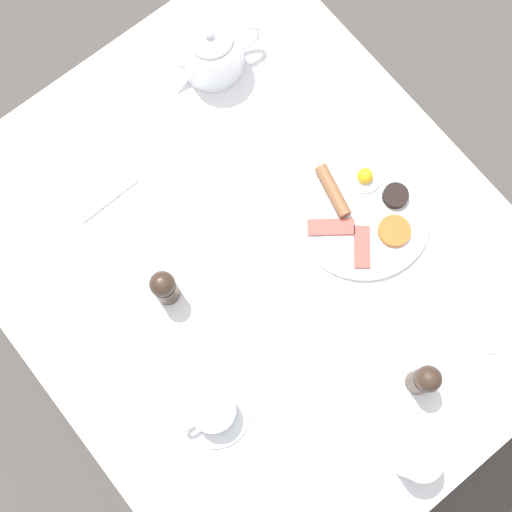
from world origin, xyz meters
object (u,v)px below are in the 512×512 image
at_px(teacup_with_saucer_left, 213,411).
at_px(fork_by_plate, 318,361).
at_px(teapot_near, 212,51).
at_px(spoon_for_tea, 273,491).
at_px(napkin_folded, 97,186).
at_px(pepper_grinder, 424,380).
at_px(breakfast_plate, 363,211).
at_px(knife_by_plate, 486,300).
at_px(water_glass_tall, 416,459).
at_px(salt_grinder, 164,287).

xyz_separation_m(teacup_with_saucer_left, fork_by_plate, (0.20, -0.05, -0.03)).
bearing_deg(teapot_near, spoon_for_tea, 73.06).
height_order(napkin_folded, fork_by_plate, napkin_folded).
relative_size(teacup_with_saucer_left, fork_by_plate, 0.87).
relative_size(pepper_grinder, napkin_folded, 0.81).
bearing_deg(breakfast_plate, teapot_near, 93.87).
xyz_separation_m(teacup_with_saucer_left, pepper_grinder, (0.32, -0.19, 0.03)).
xyz_separation_m(breakfast_plate, knife_by_plate, (0.07, -0.27, -0.01)).
distance_m(teapot_near, fork_by_plate, 0.63).
bearing_deg(pepper_grinder, napkin_folded, 109.11).
relative_size(teacup_with_saucer_left, napkin_folded, 0.96).
xyz_separation_m(breakfast_plate, teapot_near, (-0.03, 0.43, 0.04)).
bearing_deg(spoon_for_tea, knife_by_plate, 1.53).
height_order(breakfast_plate, teapot_near, teapot_near).
distance_m(teapot_near, spoon_for_tea, 0.83).
bearing_deg(water_glass_tall, teacup_with_saucer_left, 128.12).
relative_size(teacup_with_saucer_left, spoon_for_tea, 0.82).
distance_m(water_glass_tall, pepper_grinder, 0.13).
distance_m(pepper_grinder, knife_by_plate, 0.21).
xyz_separation_m(teapot_near, fork_by_plate, (-0.22, -0.59, -0.05)).
xyz_separation_m(breakfast_plate, teacup_with_saucer_left, (-0.45, -0.12, 0.02)).
height_order(teacup_with_saucer_left, fork_by_plate, teacup_with_saucer_left).
distance_m(salt_grinder, spoon_for_tea, 0.40).
distance_m(teacup_with_saucer_left, salt_grinder, 0.23).
bearing_deg(water_glass_tall, teapot_near, 76.15).
height_order(pepper_grinder, knife_by_plate, pepper_grinder).
xyz_separation_m(pepper_grinder, fork_by_plate, (-0.12, 0.14, -0.06)).
bearing_deg(napkin_folded, knife_by_plate, -55.71).
bearing_deg(salt_grinder, knife_by_plate, -39.98).
xyz_separation_m(teacup_with_saucer_left, napkin_folded, (0.09, 0.48, -0.02)).
height_order(water_glass_tall, pepper_grinder, pepper_grinder).
height_order(teapot_near, water_glass_tall, teapot_near).
bearing_deg(water_glass_tall, napkin_folded, 100.01).
distance_m(teapot_near, napkin_folded, 0.35).
bearing_deg(fork_by_plate, teapot_near, 69.48).
relative_size(teapot_near, spoon_for_tea, 1.31).
height_order(teapot_near, pepper_grinder, teapot_near).
bearing_deg(pepper_grinder, spoon_for_tea, 176.63).
bearing_deg(salt_grinder, water_glass_tall, -72.95).
height_order(teapot_near, teacup_with_saucer_left, teapot_near).
xyz_separation_m(breakfast_plate, spoon_for_tea, (-0.46, -0.29, -0.01)).
height_order(fork_by_plate, spoon_for_tea, same).
distance_m(teapot_near, pepper_grinder, 0.74).
distance_m(breakfast_plate, spoon_for_tea, 0.54).
bearing_deg(fork_by_plate, knife_by_plate, -18.92).
height_order(teacup_with_saucer_left, water_glass_tall, water_glass_tall).
bearing_deg(teapot_near, water_glass_tall, 90.05).
relative_size(salt_grinder, knife_by_plate, 0.66).
relative_size(breakfast_plate, water_glass_tall, 2.69).
bearing_deg(spoon_for_tea, breakfast_plate, 32.34).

